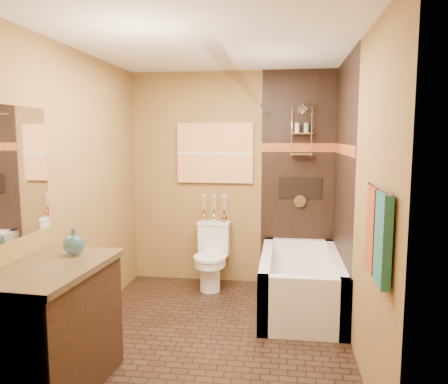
% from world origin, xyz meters
% --- Properties ---
extents(floor, '(3.00, 3.00, 0.00)m').
position_xyz_m(floor, '(0.00, 0.00, 0.00)').
color(floor, black).
rests_on(floor, ground).
extents(wall_left, '(0.02, 3.00, 2.50)m').
position_xyz_m(wall_left, '(-1.20, 0.00, 1.25)').
color(wall_left, olive).
rests_on(wall_left, floor).
extents(wall_right, '(0.02, 3.00, 2.50)m').
position_xyz_m(wall_right, '(1.20, 0.00, 1.25)').
color(wall_right, olive).
rests_on(wall_right, floor).
extents(wall_back, '(2.40, 0.02, 2.50)m').
position_xyz_m(wall_back, '(0.00, 1.50, 1.25)').
color(wall_back, olive).
rests_on(wall_back, floor).
extents(wall_front, '(2.40, 0.02, 2.50)m').
position_xyz_m(wall_front, '(0.00, -1.50, 1.25)').
color(wall_front, olive).
rests_on(wall_front, floor).
extents(ceiling, '(3.00, 3.00, 0.00)m').
position_xyz_m(ceiling, '(0.00, 0.00, 2.50)').
color(ceiling, silver).
rests_on(ceiling, wall_back).
extents(alcove_tile_back, '(0.85, 0.01, 2.50)m').
position_xyz_m(alcove_tile_back, '(0.78, 1.49, 1.25)').
color(alcove_tile_back, black).
rests_on(alcove_tile_back, wall_back).
extents(alcove_tile_right, '(0.01, 1.50, 2.50)m').
position_xyz_m(alcove_tile_right, '(1.19, 0.75, 1.25)').
color(alcove_tile_right, black).
rests_on(alcove_tile_right, wall_right).
extents(mosaic_band_back, '(0.85, 0.01, 0.10)m').
position_xyz_m(mosaic_band_back, '(0.78, 1.48, 1.62)').
color(mosaic_band_back, maroon).
rests_on(mosaic_band_back, alcove_tile_back).
extents(mosaic_band_right, '(0.01, 1.50, 0.10)m').
position_xyz_m(mosaic_band_right, '(1.18, 0.75, 1.62)').
color(mosaic_band_right, maroon).
rests_on(mosaic_band_right, alcove_tile_right).
extents(alcove_niche, '(0.50, 0.01, 0.25)m').
position_xyz_m(alcove_niche, '(0.80, 1.48, 1.15)').
color(alcove_niche, black).
rests_on(alcove_niche, alcove_tile_back).
extents(shower_fixtures, '(0.24, 0.33, 1.16)m').
position_xyz_m(shower_fixtures, '(0.80, 1.38, 1.67)').
color(shower_fixtures, silver).
rests_on(shower_fixtures, floor).
extents(curtain_rod, '(0.03, 1.55, 0.03)m').
position_xyz_m(curtain_rod, '(0.40, 0.75, 2.02)').
color(curtain_rod, silver).
rests_on(curtain_rod, wall_back).
extents(towel_bar, '(0.02, 0.55, 0.02)m').
position_xyz_m(towel_bar, '(1.15, -1.05, 1.45)').
color(towel_bar, silver).
rests_on(towel_bar, wall_right).
extents(towel_teal, '(0.05, 0.22, 0.52)m').
position_xyz_m(towel_teal, '(1.16, -1.18, 1.18)').
color(towel_teal, '#1F6860').
rests_on(towel_teal, towel_bar).
extents(towel_rust, '(0.05, 0.22, 0.52)m').
position_xyz_m(towel_rust, '(1.16, -0.92, 1.18)').
color(towel_rust, maroon).
rests_on(towel_rust, towel_bar).
extents(sunset_painting, '(0.90, 0.04, 0.70)m').
position_xyz_m(sunset_painting, '(-0.20, 1.48, 1.55)').
color(sunset_painting, '#D46632').
rests_on(sunset_painting, wall_back).
extents(vanity_mirror, '(0.01, 1.00, 0.90)m').
position_xyz_m(vanity_mirror, '(-1.19, -1.00, 1.50)').
color(vanity_mirror, white).
rests_on(vanity_mirror, wall_left).
extents(bathtub, '(0.80, 1.50, 0.55)m').
position_xyz_m(bathtub, '(0.80, 0.75, 0.22)').
color(bathtub, white).
rests_on(bathtub, floor).
extents(toilet, '(0.38, 0.56, 0.75)m').
position_xyz_m(toilet, '(-0.20, 1.22, 0.38)').
color(toilet, white).
rests_on(toilet, floor).
extents(vanity, '(0.67, 1.04, 0.89)m').
position_xyz_m(vanity, '(-0.92, -1.00, 0.45)').
color(vanity, black).
rests_on(vanity, floor).
extents(teal_bottle, '(0.18, 0.18, 0.24)m').
position_xyz_m(teal_bottle, '(-0.87, -0.73, 0.99)').
color(teal_bottle, '#235C69').
rests_on(teal_bottle, vanity).
extents(bud_vases, '(0.31, 0.07, 0.31)m').
position_xyz_m(bud_vases, '(-0.20, 1.39, 0.91)').
color(bud_vases, gold).
rests_on(bud_vases, toilet).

